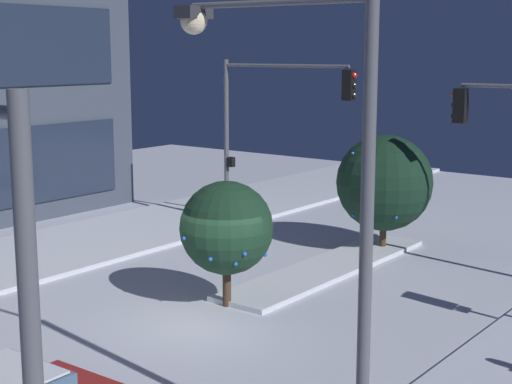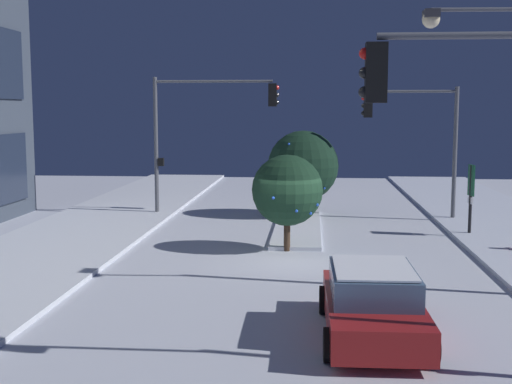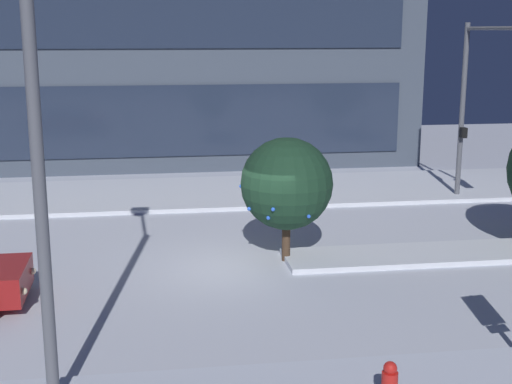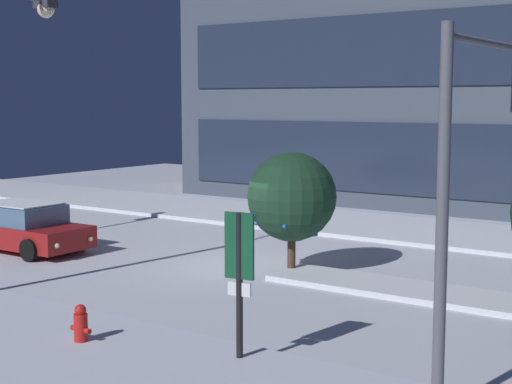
% 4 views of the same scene
% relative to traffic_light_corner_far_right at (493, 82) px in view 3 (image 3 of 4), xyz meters
% --- Properties ---
extents(ground, '(52.00, 52.00, 0.00)m').
position_rel_traffic_light_corner_far_right_xyz_m(ground, '(-8.70, -4.36, -4.30)').
color(ground, silver).
extents(curb_strip_far, '(52.00, 5.20, 0.14)m').
position_rel_traffic_light_corner_far_right_xyz_m(curb_strip_far, '(-8.70, 3.96, -4.23)').
color(curb_strip_far, silver).
rests_on(curb_strip_far, ground).
extents(median_strip, '(9.00, 1.80, 0.14)m').
position_rel_traffic_light_corner_far_right_xyz_m(median_strip, '(-2.99, -4.28, -4.23)').
color(median_strip, silver).
rests_on(median_strip, ground).
extents(traffic_light_corner_far_right, '(0.32, 5.62, 6.18)m').
position_rel_traffic_light_corner_far_right_xyz_m(traffic_light_corner_far_right, '(0.00, 0.00, 0.00)').
color(traffic_light_corner_far_right, '#565960').
rests_on(traffic_light_corner_far_right, ground).
extents(street_lamp_arched, '(0.56, 3.49, 7.33)m').
position_rel_traffic_light_corner_far_right_xyz_m(street_lamp_arched, '(-12.54, -9.87, 0.53)').
color(street_lamp_arched, '#565960').
rests_on(street_lamp_arched, ground).
extents(decorated_tree_median, '(2.39, 2.39, 3.26)m').
position_rel_traffic_light_corner_far_right_xyz_m(decorated_tree_median, '(-7.44, -4.01, -2.24)').
color(decorated_tree_median, '#473323').
rests_on(decorated_tree_median, ground).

